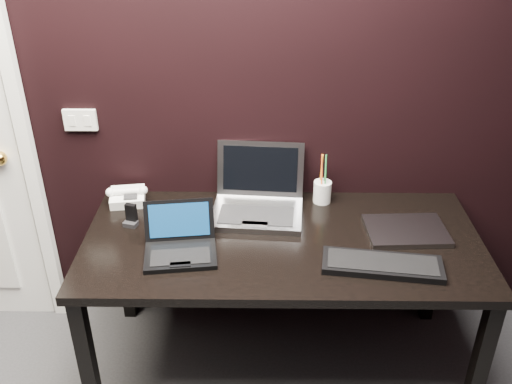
{
  "coord_description": "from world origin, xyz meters",
  "views": [
    {
      "loc": [
        0.21,
        -0.62,
        2.12
      ],
      "look_at": [
        0.19,
        1.35,
        1.0
      ],
      "focal_mm": 40.0,
      "sensor_mm": 36.0,
      "label": 1
    }
  ],
  "objects_px": {
    "desk_phone": "(128,196)",
    "closed_laptop": "(406,231)",
    "ext_keyboard": "(382,265)",
    "desk": "(282,253)",
    "netbook": "(180,245)",
    "silver_laptop": "(258,201)",
    "mobile_phone": "(131,217)",
    "pen_cup": "(322,191)"
  },
  "relations": [
    {
      "from": "desk",
      "to": "mobile_phone",
      "type": "xyz_separation_m",
      "value": [
        -0.67,
        0.1,
        0.12
      ]
    },
    {
      "from": "desk_phone",
      "to": "desk",
      "type": "bearing_deg",
      "value": -21.91
    },
    {
      "from": "ext_keyboard",
      "to": "mobile_phone",
      "type": "bearing_deg",
      "value": 164.06
    },
    {
      "from": "desk",
      "to": "pen_cup",
      "type": "relative_size",
      "value": 6.9
    },
    {
      "from": "desk_phone",
      "to": "mobile_phone",
      "type": "bearing_deg",
      "value": -73.58
    },
    {
      "from": "netbook",
      "to": "silver_laptop",
      "type": "relative_size",
      "value": 0.74
    },
    {
      "from": "desk_phone",
      "to": "mobile_phone",
      "type": "relative_size",
      "value": 1.95
    },
    {
      "from": "silver_laptop",
      "to": "ext_keyboard",
      "type": "xyz_separation_m",
      "value": [
        0.5,
        -0.42,
        -0.04
      ]
    },
    {
      "from": "netbook",
      "to": "desk_phone",
      "type": "distance_m",
      "value": 0.5
    },
    {
      "from": "ext_keyboard",
      "to": "mobile_phone",
      "type": "distance_m",
      "value": 1.1
    },
    {
      "from": "closed_laptop",
      "to": "pen_cup",
      "type": "relative_size",
      "value": 1.44
    },
    {
      "from": "closed_laptop",
      "to": "mobile_phone",
      "type": "xyz_separation_m",
      "value": [
        -1.2,
        0.05,
        0.03
      ]
    },
    {
      "from": "silver_laptop",
      "to": "ext_keyboard",
      "type": "distance_m",
      "value": 0.65
    },
    {
      "from": "netbook",
      "to": "silver_laptop",
      "type": "distance_m",
      "value": 0.46
    },
    {
      "from": "netbook",
      "to": "pen_cup",
      "type": "relative_size",
      "value": 1.3
    },
    {
      "from": "desk",
      "to": "silver_laptop",
      "type": "bearing_deg",
      "value": 115.93
    },
    {
      "from": "netbook",
      "to": "ext_keyboard",
      "type": "distance_m",
      "value": 0.82
    },
    {
      "from": "mobile_phone",
      "to": "netbook",
      "type": "bearing_deg",
      "value": -40.53
    },
    {
      "from": "netbook",
      "to": "closed_laptop",
      "type": "bearing_deg",
      "value": 9.21
    },
    {
      "from": "mobile_phone",
      "to": "pen_cup",
      "type": "xyz_separation_m",
      "value": [
        0.86,
        0.21,
        0.02
      ]
    },
    {
      "from": "desk",
      "to": "mobile_phone",
      "type": "distance_m",
      "value": 0.68
    },
    {
      "from": "desk",
      "to": "desk_phone",
      "type": "xyz_separation_m",
      "value": [
        -0.72,
        0.29,
        0.11
      ]
    },
    {
      "from": "desk",
      "to": "closed_laptop",
      "type": "distance_m",
      "value": 0.55
    },
    {
      "from": "closed_laptop",
      "to": "pen_cup",
      "type": "distance_m",
      "value": 0.44
    },
    {
      "from": "ext_keyboard",
      "to": "mobile_phone",
      "type": "xyz_separation_m",
      "value": [
        -1.05,
        0.3,
        0.02
      ]
    },
    {
      "from": "desk_phone",
      "to": "closed_laptop",
      "type": "bearing_deg",
      "value": -10.86
    },
    {
      "from": "netbook",
      "to": "desk_phone",
      "type": "height_order",
      "value": "netbook"
    },
    {
      "from": "closed_laptop",
      "to": "mobile_phone",
      "type": "relative_size",
      "value": 3.5
    },
    {
      "from": "pen_cup",
      "to": "ext_keyboard",
      "type": "bearing_deg",
      "value": -69.37
    },
    {
      "from": "desk",
      "to": "netbook",
      "type": "distance_m",
      "value": 0.45
    },
    {
      "from": "desk_phone",
      "to": "pen_cup",
      "type": "height_order",
      "value": "pen_cup"
    },
    {
      "from": "desk",
      "to": "ext_keyboard",
      "type": "distance_m",
      "value": 0.45
    },
    {
      "from": "netbook",
      "to": "mobile_phone",
      "type": "xyz_separation_m",
      "value": [
        -0.24,
        0.21,
        0.0
      ]
    },
    {
      "from": "closed_laptop",
      "to": "desk_phone",
      "type": "bearing_deg",
      "value": 169.14
    },
    {
      "from": "silver_laptop",
      "to": "desk_phone",
      "type": "xyz_separation_m",
      "value": [
        -0.61,
        0.07,
        -0.02
      ]
    },
    {
      "from": "closed_laptop",
      "to": "ext_keyboard",
      "type": "bearing_deg",
      "value": -120.79
    },
    {
      "from": "desk",
      "to": "closed_laptop",
      "type": "bearing_deg",
      "value": 5.19
    },
    {
      "from": "pen_cup",
      "to": "netbook",
      "type": "bearing_deg",
      "value": -145.74
    },
    {
      "from": "desk",
      "to": "silver_laptop",
      "type": "height_order",
      "value": "silver_laptop"
    },
    {
      "from": "closed_laptop",
      "to": "mobile_phone",
      "type": "height_order",
      "value": "mobile_phone"
    },
    {
      "from": "closed_laptop",
      "to": "desk",
      "type": "bearing_deg",
      "value": -174.81
    },
    {
      "from": "silver_laptop",
      "to": "desk_phone",
      "type": "bearing_deg",
      "value": 173.58
    }
  ]
}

